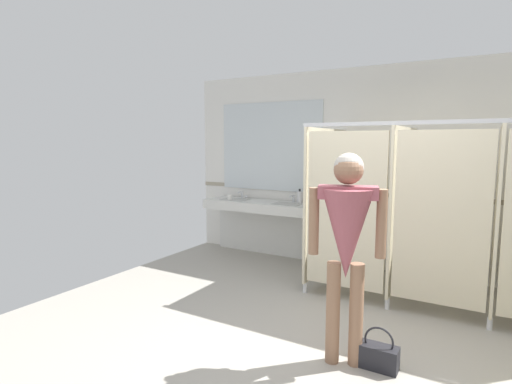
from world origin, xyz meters
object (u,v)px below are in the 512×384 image
object	(u,v)px
person_standing	(347,233)
paper_cup	(230,197)
soap_dispenser	(300,197)
handbag	(378,356)

from	to	relation	value
person_standing	paper_cup	distance (m)	3.39
person_standing	soap_dispenser	distance (m)	2.88
person_standing	paper_cup	xyz separation A→B (m)	(-2.57, 2.20, -0.16)
paper_cup	handbag	bearing A→B (deg)	-37.06
soap_dispenser	person_standing	bearing A→B (deg)	-58.60
person_standing	paper_cup	world-z (taller)	person_standing
handbag	paper_cup	xyz separation A→B (m)	(-2.84, 2.14, 0.80)
paper_cup	soap_dispenser	bearing A→B (deg)	13.21
handbag	paper_cup	distance (m)	3.64
handbag	paper_cup	size ratio (longest dim) A/B	4.08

